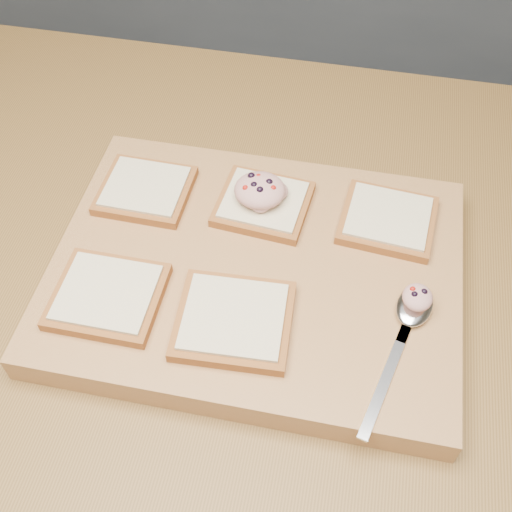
{
  "coord_description": "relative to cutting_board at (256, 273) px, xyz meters",
  "views": [
    {
      "loc": [
        -0.04,
        -0.52,
        1.54
      ],
      "look_at": [
        -0.13,
        -0.06,
        0.95
      ],
      "focal_mm": 45.0,
      "sensor_mm": 36.0,
      "label": 1
    }
  ],
  "objects": [
    {
      "name": "bread_far_right",
      "position": [
        0.15,
        0.09,
        0.03
      ],
      "size": [
        0.12,
        0.11,
        0.02
      ],
      "color": "#A25A29",
      "rests_on": "cutting_board"
    },
    {
      "name": "ground",
      "position": [
        0.13,
        0.06,
        -0.92
      ],
      "size": [
        4.0,
        4.0,
        0.0
      ],
      "primitive_type": "plane",
      "color": "#515459",
      "rests_on": "ground"
    },
    {
      "name": "bread_far_left",
      "position": [
        -0.16,
        0.08,
        0.03
      ],
      "size": [
        0.11,
        0.11,
        0.02
      ],
      "color": "#A25A29",
      "rests_on": "cutting_board"
    },
    {
      "name": "island_counter",
      "position": [
        0.13,
        0.06,
        -0.47
      ],
      "size": [
        2.0,
        0.8,
        0.9
      ],
      "color": "slate",
      "rests_on": "ground"
    },
    {
      "name": "spoon",
      "position": [
        0.18,
        -0.04,
        0.03
      ],
      "size": [
        0.07,
        0.2,
        0.01
      ],
      "color": "silver",
      "rests_on": "cutting_board"
    },
    {
      "name": "cutting_board",
      "position": [
        0.0,
        0.0,
        0.0
      ],
      "size": [
        0.48,
        0.37,
        0.04
      ],
      "primitive_type": "cube",
      "color": "#B4834D",
      "rests_on": "island_counter"
    },
    {
      "name": "bread_near_left",
      "position": [
        -0.15,
        -0.08,
        0.03
      ],
      "size": [
        0.12,
        0.11,
        0.02
      ],
      "color": "#A25A29",
      "rests_on": "cutting_board"
    },
    {
      "name": "spoon_salad",
      "position": [
        0.19,
        -0.03,
        0.04
      ],
      "size": [
        0.03,
        0.04,
        0.02
      ],
      "color": "#DC978D",
      "rests_on": "spoon"
    },
    {
      "name": "tuna_salad_dollop",
      "position": [
        -0.01,
        0.09,
        0.05
      ],
      "size": [
        0.06,
        0.06,
        0.03
      ],
      "color": "#DC978D",
      "rests_on": "bread_far_center"
    },
    {
      "name": "bread_far_center",
      "position": [
        -0.01,
        0.09,
        0.03
      ],
      "size": [
        0.12,
        0.11,
        0.02
      ],
      "color": "#A25A29",
      "rests_on": "cutting_board"
    },
    {
      "name": "bread_near_center",
      "position": [
        -0.01,
        -0.09,
        0.03
      ],
      "size": [
        0.13,
        0.12,
        0.02
      ],
      "color": "#A25A29",
      "rests_on": "cutting_board"
    }
  ]
}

